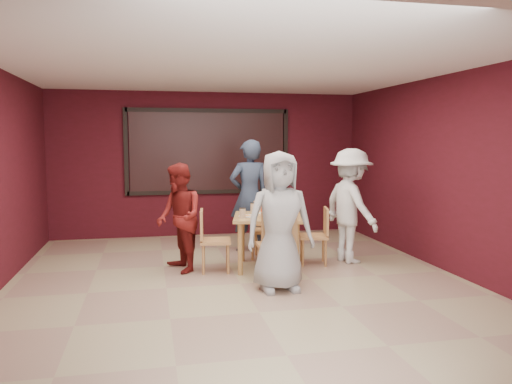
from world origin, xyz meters
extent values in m
plane|color=tan|center=(0.00, 0.00, 0.00)|extent=(7.00, 7.00, 0.00)
cube|color=black|center=(0.00, 3.45, 1.65)|extent=(3.00, 0.02, 1.50)
cube|color=tan|center=(0.54, 0.72, 0.75)|extent=(1.17, 1.17, 0.04)
cylinder|color=tan|center=(0.24, 1.18, 0.37)|extent=(0.07, 0.07, 0.73)
cylinder|color=tan|center=(1.01, 1.01, 0.37)|extent=(0.07, 0.07, 0.73)
cylinder|color=tan|center=(0.07, 0.42, 0.37)|extent=(0.07, 0.07, 0.73)
cylinder|color=tan|center=(0.84, 0.25, 0.37)|extent=(0.07, 0.07, 0.73)
cylinder|color=silver|center=(0.54, 0.41, 0.78)|extent=(0.25, 0.25, 0.01)
cone|color=gold|center=(0.54, 0.41, 0.80)|extent=(0.23, 0.23, 0.02)
cylinder|color=beige|center=(0.68, 0.31, 0.84)|extent=(0.09, 0.09, 0.14)
cylinder|color=black|center=(0.68, 0.31, 0.92)|extent=(0.09, 0.09, 0.01)
cylinder|color=silver|center=(0.54, 1.03, 0.78)|extent=(0.25, 0.25, 0.01)
cone|color=gold|center=(0.54, 1.03, 0.80)|extent=(0.23, 0.23, 0.02)
cylinder|color=beige|center=(0.40, 1.12, 0.84)|extent=(0.09, 0.09, 0.14)
cylinder|color=black|center=(0.40, 1.12, 0.92)|extent=(0.09, 0.09, 0.01)
cylinder|color=silver|center=(0.23, 0.72, 0.78)|extent=(0.25, 0.25, 0.01)
cone|color=gold|center=(0.23, 0.72, 0.80)|extent=(0.23, 0.23, 0.02)
cylinder|color=beige|center=(0.14, 0.58, 0.84)|extent=(0.09, 0.09, 0.14)
cylinder|color=black|center=(0.14, 0.58, 0.92)|extent=(0.09, 0.09, 0.01)
cylinder|color=silver|center=(0.85, 0.72, 0.78)|extent=(0.25, 0.25, 0.01)
cone|color=gold|center=(0.85, 0.72, 0.80)|extent=(0.23, 0.23, 0.02)
cylinder|color=beige|center=(0.94, 0.85, 0.84)|extent=(0.09, 0.09, 0.14)
cylinder|color=black|center=(0.94, 0.85, 0.92)|extent=(0.09, 0.09, 0.01)
cylinder|color=beige|center=(0.62, 0.69, 0.82)|extent=(0.06, 0.06, 0.10)
cylinder|color=beige|center=(0.56, 0.63, 0.82)|extent=(0.05, 0.05, 0.08)
cylinder|color=red|center=(0.46, 0.66, 0.85)|extent=(0.07, 0.07, 0.15)
cube|color=black|center=(0.57, 0.72, 0.84)|extent=(0.14, 0.07, 0.12)
cube|color=#B98448|center=(0.48, 0.02, 0.48)|extent=(0.48, 0.48, 0.04)
cylinder|color=#B98448|center=(0.67, 0.21, 0.23)|extent=(0.04, 0.04, 0.46)
cylinder|color=#B98448|center=(0.29, 0.22, 0.23)|extent=(0.04, 0.04, 0.46)
cylinder|color=#B98448|center=(0.66, -0.17, 0.23)|extent=(0.04, 0.04, 0.46)
cylinder|color=#B98448|center=(0.28, -0.16, 0.23)|extent=(0.04, 0.04, 0.46)
cube|color=#B98448|center=(0.47, -0.19, 0.75)|extent=(0.47, 0.05, 0.45)
cube|color=#B98448|center=(0.64, 1.32, 0.44)|extent=(0.55, 0.55, 0.04)
cylinder|color=#B98448|center=(0.41, 1.22, 0.21)|extent=(0.04, 0.04, 0.42)
cylinder|color=#B98448|center=(0.74, 1.10, 0.21)|extent=(0.04, 0.04, 0.42)
cylinder|color=#B98448|center=(0.54, 1.54, 0.21)|extent=(0.04, 0.04, 0.42)
cylinder|color=#B98448|center=(0.86, 1.42, 0.21)|extent=(0.04, 0.04, 0.42)
cube|color=#B98448|center=(0.71, 1.50, 0.69)|extent=(0.41, 0.19, 0.41)
cube|color=#B98448|center=(-0.24, 0.69, 0.44)|extent=(0.48, 0.48, 0.04)
cylinder|color=#B98448|center=(-0.09, 0.50, 0.21)|extent=(0.04, 0.04, 0.42)
cylinder|color=#B98448|center=(-0.04, 0.84, 0.21)|extent=(0.04, 0.04, 0.42)
cylinder|color=#B98448|center=(-0.43, 0.54, 0.21)|extent=(0.04, 0.04, 0.42)
cylinder|color=#B98448|center=(-0.39, 0.89, 0.21)|extent=(0.04, 0.04, 0.42)
cube|color=#B98448|center=(-0.43, 0.72, 0.68)|extent=(0.09, 0.43, 0.41)
cube|color=#B98448|center=(1.27, 0.80, 0.43)|extent=(0.50, 0.50, 0.04)
cylinder|color=#B98448|center=(1.14, 1.00, 0.20)|extent=(0.04, 0.04, 0.41)
cylinder|color=#B98448|center=(1.06, 0.67, 0.20)|extent=(0.04, 0.04, 0.41)
cylinder|color=#B98448|center=(1.47, 0.92, 0.20)|extent=(0.04, 0.04, 0.41)
cylinder|color=#B98448|center=(1.39, 0.59, 0.20)|extent=(0.04, 0.04, 0.41)
cube|color=#B98448|center=(1.45, 0.75, 0.66)|extent=(0.13, 0.41, 0.40)
imported|color=#A6A6A6|center=(0.42, -0.37, 0.87)|extent=(0.87, 0.59, 1.74)
imported|color=#2E3C53|center=(0.50, 1.89, 0.94)|extent=(0.73, 0.52, 1.88)
imported|color=maroon|center=(-0.74, 0.79, 0.78)|extent=(0.77, 0.88, 1.55)
imported|color=silver|center=(1.87, 0.82, 0.87)|extent=(0.90, 1.25, 1.75)
camera|label=1|loc=(-1.15, -6.27, 1.88)|focal=35.00mm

